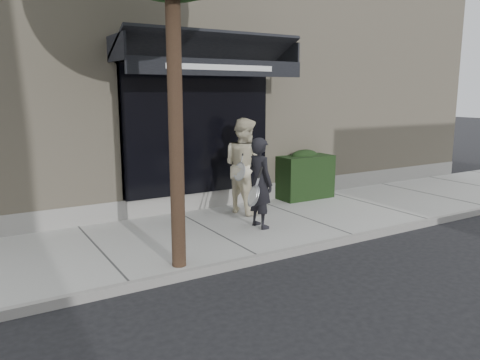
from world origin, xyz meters
TOP-DOWN VIEW (x-y plane):
  - ground at (0.00, 0.00)m, footprint 80.00×80.00m
  - sidewalk at (0.00, 0.00)m, footprint 20.00×3.00m
  - curb at (0.00, -1.55)m, footprint 20.00×0.10m
  - building_facade at (-0.01, 4.96)m, footprint 14.30×8.04m
  - hedge at (1.10, 1.25)m, footprint 1.30×0.70m
  - pedestrian_front at (-1.14, -0.26)m, footprint 0.72×0.85m
  - pedestrian_back at (-0.81, 0.82)m, footprint 0.91×1.07m

SIDE VIEW (x-z plane):
  - ground at x=0.00m, z-range 0.00..0.00m
  - sidewalk at x=0.00m, z-range 0.00..0.12m
  - curb at x=0.00m, z-range 0.00..0.14m
  - hedge at x=1.10m, z-range 0.09..1.23m
  - pedestrian_front at x=-1.14m, z-range 0.12..1.77m
  - pedestrian_back at x=-0.81m, z-range 0.12..2.06m
  - building_facade at x=-0.01m, z-range -0.08..5.56m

